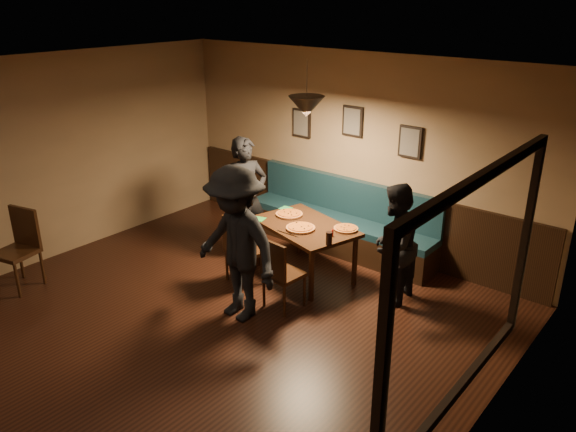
% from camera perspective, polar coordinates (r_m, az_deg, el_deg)
% --- Properties ---
extents(floor, '(7.00, 7.00, 0.00)m').
position_cam_1_polar(floor, '(6.31, -12.15, -12.80)').
color(floor, black).
rests_on(floor, ground).
extents(ceiling, '(7.00, 7.00, 0.00)m').
position_cam_1_polar(ceiling, '(5.28, -14.60, 13.17)').
color(ceiling, silver).
rests_on(ceiling, ground).
extents(wall_back, '(6.00, 0.00, 6.00)m').
position_cam_1_polar(wall_back, '(8.11, 6.55, 6.43)').
color(wall_back, '#8C704F').
rests_on(wall_back, ground).
extents(wall_left, '(0.00, 7.00, 7.00)m').
position_cam_1_polar(wall_left, '(8.13, -26.51, 4.28)').
color(wall_left, '#8C704F').
rests_on(wall_left, ground).
extents(wall_right, '(0.00, 7.00, 7.00)m').
position_cam_1_polar(wall_right, '(3.95, 15.42, -11.71)').
color(wall_right, '#8C704F').
rests_on(wall_right, ground).
extents(wainscot, '(5.88, 0.06, 1.00)m').
position_cam_1_polar(wainscot, '(8.37, 6.18, 0.44)').
color(wainscot, black).
rests_on(wainscot, ground).
extents(booth_bench, '(3.00, 0.60, 1.00)m').
position_cam_1_polar(booth_bench, '(8.16, 5.13, -0.09)').
color(booth_bench, '#0F232D').
rests_on(booth_bench, ground).
extents(window_frame, '(0.06, 2.56, 1.86)m').
position_cam_1_polar(window_frame, '(4.32, 17.87, -7.40)').
color(window_frame, black).
rests_on(window_frame, wall_right).
extents(window_glass, '(0.00, 2.40, 2.40)m').
position_cam_1_polar(window_glass, '(4.33, 17.51, -7.29)').
color(window_glass, black).
rests_on(window_glass, wall_right).
extents(picture_left, '(0.32, 0.04, 0.42)m').
position_cam_1_polar(picture_left, '(8.52, 1.39, 9.39)').
color(picture_left, black).
rests_on(picture_left, wall_back).
extents(picture_center, '(0.32, 0.04, 0.42)m').
position_cam_1_polar(picture_center, '(7.98, 6.57, 9.51)').
color(picture_center, black).
rests_on(picture_center, wall_back).
extents(picture_right, '(0.32, 0.04, 0.42)m').
position_cam_1_polar(picture_right, '(7.58, 12.27, 7.33)').
color(picture_right, black).
rests_on(picture_right, wall_back).
extents(pendant_lamp, '(0.44, 0.44, 0.25)m').
position_cam_1_polar(pendant_lamp, '(6.85, 1.89, 11.01)').
color(pendant_lamp, black).
rests_on(pendant_lamp, ceiling).
extents(dining_table, '(1.52, 1.18, 0.72)m').
position_cam_1_polar(dining_table, '(7.44, 1.71, -3.45)').
color(dining_table, black).
rests_on(dining_table, floor).
extents(chair_near_left, '(0.51, 0.51, 0.91)m').
position_cam_1_polar(chair_near_left, '(7.22, -4.44, -3.46)').
color(chair_near_left, black).
rests_on(chair_near_left, floor).
extents(chair_near_right, '(0.43, 0.43, 0.90)m').
position_cam_1_polar(chair_near_right, '(6.66, -0.40, -5.75)').
color(chair_near_right, black).
rests_on(chair_near_right, floor).
extents(diner_left, '(0.60, 0.73, 1.73)m').
position_cam_1_polar(diner_left, '(7.79, -4.26, 1.75)').
color(diner_left, black).
rests_on(diner_left, floor).
extents(diner_right, '(0.62, 0.77, 1.50)m').
position_cam_1_polar(diner_right, '(6.76, 10.68, -2.89)').
color(diner_right, black).
rests_on(diner_right, floor).
extents(diner_front, '(1.22, 0.75, 1.81)m').
position_cam_1_polar(diner_front, '(6.30, -5.26, -2.89)').
color(diner_front, black).
rests_on(diner_front, floor).
extents(pizza_a, '(0.43, 0.43, 0.04)m').
position_cam_1_polar(pizza_a, '(7.58, 0.13, 0.21)').
color(pizza_a, gold).
rests_on(pizza_a, dining_table).
extents(pizza_b, '(0.48, 0.48, 0.04)m').
position_cam_1_polar(pizza_b, '(7.14, 1.28, -1.20)').
color(pizza_b, orange).
rests_on(pizza_b, dining_table).
extents(pizza_c, '(0.40, 0.40, 0.04)m').
position_cam_1_polar(pizza_c, '(7.17, 5.88, -1.26)').
color(pizza_c, orange).
rests_on(pizza_c, dining_table).
extents(soda_glass, '(0.10, 0.10, 0.16)m').
position_cam_1_polar(soda_glass, '(6.71, 4.17, -2.27)').
color(soda_glass, black).
rests_on(soda_glass, dining_table).
extents(tabasco_bottle, '(0.03, 0.03, 0.11)m').
position_cam_1_polar(tabasco_bottle, '(6.95, 4.53, -1.67)').
color(tabasco_bottle, '#A20B05').
rests_on(tabasco_bottle, dining_table).
extents(napkin_a, '(0.16, 0.16, 0.01)m').
position_cam_1_polar(napkin_a, '(7.83, -0.23, 0.77)').
color(napkin_a, '#217D3E').
rests_on(napkin_a, dining_table).
extents(napkin_b, '(0.19, 0.19, 0.01)m').
position_cam_1_polar(napkin_b, '(7.47, -2.97, -0.30)').
color(napkin_b, '#227F2C').
rests_on(napkin_b, dining_table).
extents(cutlery_set, '(0.19, 0.03, 0.00)m').
position_cam_1_polar(cutlery_set, '(7.02, -0.12, -1.79)').
color(cutlery_set, silver).
rests_on(cutlery_set, dining_table).
extents(cafe_chair_far, '(0.55, 0.55, 1.02)m').
position_cam_1_polar(cafe_chair_far, '(7.83, -25.88, -3.19)').
color(cafe_chair_far, black).
rests_on(cafe_chair_far, floor).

